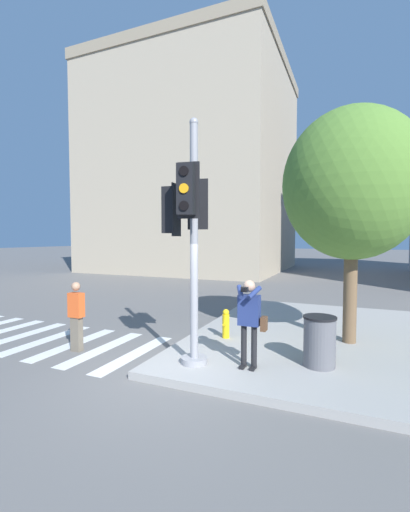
{
  "coord_description": "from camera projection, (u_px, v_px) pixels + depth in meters",
  "views": [
    {
      "loc": [
        3.23,
        -5.61,
        2.62
      ],
      "look_at": [
        0.64,
        0.44,
        2.27
      ],
      "focal_mm": 24.0,
      "sensor_mm": 36.0,
      "label": 1
    }
  ],
  "objects": [
    {
      "name": "sidewalk_corner",
      "position": [
        361.0,
        341.0,
        8.39
      ],
      "size": [
        8.0,
        8.0,
        0.15
      ],
      "color": "#9E9B96",
      "rests_on": "ground_plane"
    },
    {
      "name": "fire_hydrant",
      "position": [
        226.0,
        324.0,
        8.4
      ],
      "size": [
        0.18,
        0.24,
        0.72
      ],
      "color": "yellow",
      "rests_on": "sidewalk_corner"
    },
    {
      "name": "traffic_signal_pole",
      "position": [
        189.0,
        226.0,
        6.61
      ],
      "size": [
        0.92,
        1.31,
        4.74
      ],
      "color": "#939399",
      "rests_on": "sidewalk_corner"
    },
    {
      "name": "street_tree",
      "position": [
        353.0,
        185.0,
        7.88
      ],
      "size": [
        3.17,
        3.17,
        5.44
      ],
      "color": "brown",
      "rests_on": "sidewalk_corner"
    },
    {
      "name": "trash_bin",
      "position": [
        319.0,
        341.0,
        6.54
      ],
      "size": [
        0.62,
        0.62,
        0.97
      ],
      "color": "#5B5B60",
      "rests_on": "sidewalk_corner"
    },
    {
      "name": "building_left",
      "position": [
        196.0,
        171.0,
        28.67
      ],
      "size": [
        14.6,
        13.79,
        16.39
      ],
      "color": "tan",
      "rests_on": "ground_plane"
    },
    {
      "name": "ground_plane",
      "position": [
        165.0,
        374.0,
        6.56
      ],
      "size": [
        160.0,
        160.0,
        0.0
      ],
      "primitive_type": "plane",
      "color": "slate"
    },
    {
      "name": "pedestrian_distant",
      "position": [
        76.0,
        315.0,
        7.87
      ],
      "size": [
        0.34,
        0.2,
        1.6
      ],
      "color": "#6B6051",
      "rests_on": "ground_plane"
    },
    {
      "name": "crosswalk_stripes",
      "position": [
        22.0,
        336.0,
        9.13
      ],
      "size": [
        7.61,
        2.75,
        0.01
      ],
      "color": "silver",
      "rests_on": "ground_plane"
    },
    {
      "name": "person_photographer",
      "position": [
        250.0,
        316.0,
        6.43
      ],
      "size": [
        0.58,
        0.54,
        1.67
      ],
      "color": "black",
      "rests_on": "sidewalk_corner"
    }
  ]
}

